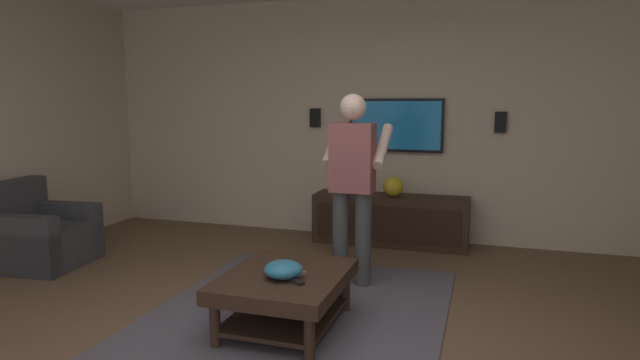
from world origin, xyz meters
The scene contains 15 objects.
ground_plane centered at (0.00, 0.00, 0.00)m, with size 8.48×8.48×0.00m, color brown.
wall_back_tv centered at (3.14, 0.00, 1.38)m, with size 0.10×7.27×2.76m, color #C6B299.
area_rug centered at (0.59, 0.21, 0.01)m, with size 2.72×2.14×0.01m, color #514C56.
armchair centered at (1.01, 3.03, 0.28)m, with size 0.89×0.89×0.82m.
coffee_table centered at (0.39, 0.21, 0.30)m, with size 1.00×0.80×0.40m.
media_console centered at (2.80, -0.10, 0.28)m, with size 0.45×1.70×0.55m.
tv centered at (3.04, -0.10, 1.32)m, with size 0.05×1.06×0.60m.
person_standing centered at (1.41, -0.01, 0.93)m, with size 0.53×0.54×1.64m.
bowl centered at (0.29, 0.18, 0.46)m, with size 0.26×0.26×0.12m, color teal.
remote_white centered at (0.51, 0.23, 0.41)m, with size 0.15×0.04×0.02m, color white.
remote_black centered at (0.23, 0.07, 0.41)m, with size 0.15×0.04×0.02m, color black.
remote_grey centered at (0.34, 0.11, 0.41)m, with size 0.15×0.04×0.02m, color slate.
vase_round centered at (2.76, -0.13, 0.66)m, with size 0.22×0.22×0.22m, color gold.
wall_speaker_left centered at (3.06, -1.21, 1.36)m, with size 0.06×0.12×0.22m, color black.
wall_speaker_right centered at (3.06, 0.87, 1.39)m, with size 0.06×0.12×0.22m, color black.
Camera 1 is at (-2.84, -1.08, 1.56)m, focal length 29.24 mm.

